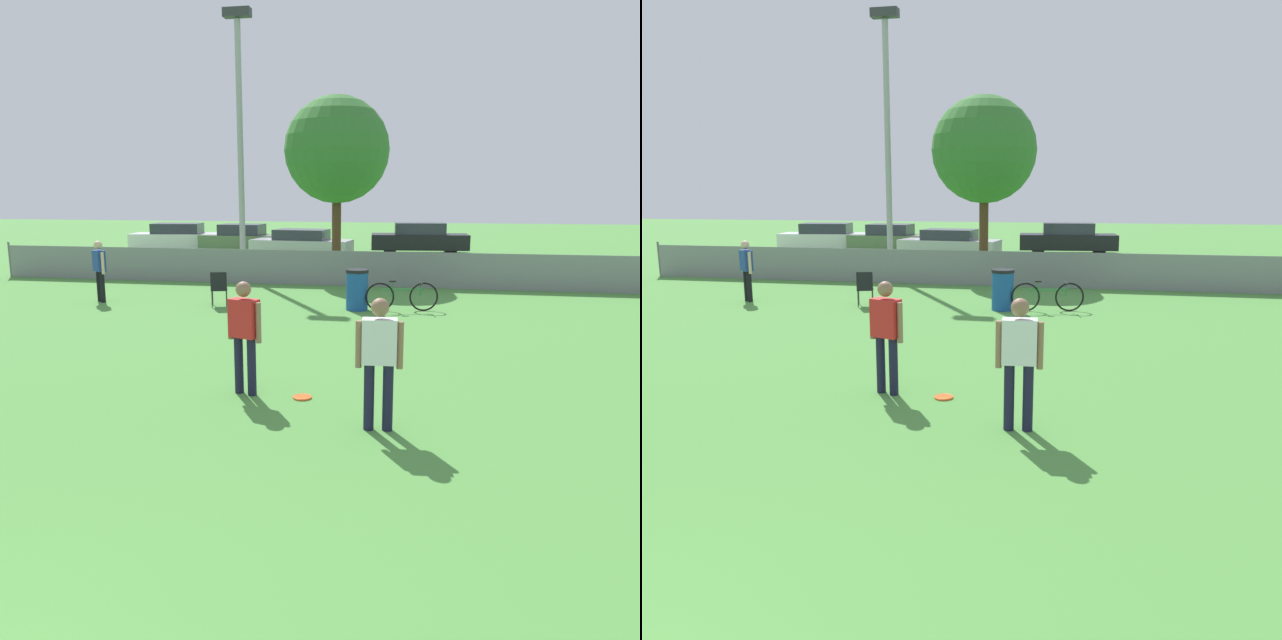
{
  "view_description": "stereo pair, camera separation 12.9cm",
  "coord_description": "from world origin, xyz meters",
  "views": [
    {
      "loc": [
        2.91,
        -1.3,
        2.91
      ],
      "look_at": [
        1.25,
        7.57,
        1.05
      ],
      "focal_mm": 35.0,
      "sensor_mm": 36.0,
      "label": 1
    },
    {
      "loc": [
        3.04,
        -1.28,
        2.91
      ],
      "look_at": [
        1.25,
        7.57,
        1.05
      ],
      "focal_mm": 35.0,
      "sensor_mm": 36.0,
      "label": 2
    }
  ],
  "objects": [
    {
      "name": "bicycle_sideline",
      "position": [
        2.1,
        14.03,
        0.37
      ],
      "size": [
        1.78,
        0.53,
        0.77
      ],
      "rotation": [
        0.0,
        0.0,
        0.21
      ],
      "color": "black",
      "rests_on": "ground_plane"
    },
    {
      "name": "light_pole",
      "position": [
        -3.69,
        19.42,
        5.11
      ],
      "size": [
        0.9,
        0.36,
        8.7
      ],
      "color": "#9E9EA3",
      "rests_on": "ground_plane"
    },
    {
      "name": "parked_car_white",
      "position": [
        -9.86,
        28.18,
        0.69
      ],
      "size": [
        4.72,
        2.34,
        1.38
      ],
      "rotation": [
        0.0,
        0.0,
        0.14
      ],
      "color": "black",
      "rests_on": "ground_plane"
    },
    {
      "name": "tree_near_pole",
      "position": [
        -0.58,
        20.4,
        4.3
      ],
      "size": [
        3.6,
        3.6,
        6.12
      ],
      "color": "#4C331E",
      "rests_on": "ground_plane"
    },
    {
      "name": "trash_bin",
      "position": [
        0.98,
        14.01,
        0.52
      ],
      "size": [
        0.57,
        0.57,
        1.02
      ],
      "color": "#194C99",
      "rests_on": "ground_plane"
    },
    {
      "name": "parked_car_silver",
      "position": [
        -3.06,
        26.04,
        0.64
      ],
      "size": [
        4.57,
        2.07,
        1.28
      ],
      "rotation": [
        0.0,
        0.0,
        -0.09
      ],
      "color": "black",
      "rests_on": "ground_plane"
    },
    {
      "name": "fence_backline",
      "position": [
        0.0,
        18.0,
        0.55
      ],
      "size": [
        23.49,
        0.07,
        1.21
      ],
      "color": "gray",
      "rests_on": "ground_plane"
    },
    {
      "name": "folding_chair_sideline",
      "position": [
        -2.57,
        13.82,
        0.52
      ],
      "size": [
        0.52,
        0.52,
        0.91
      ],
      "rotation": [
        0.0,
        0.0,
        3.44
      ],
      "color": "#333338",
      "rests_on": "ground_plane"
    },
    {
      "name": "spectator_in_blue",
      "position": [
        -5.94,
        13.91,
        0.95
      ],
      "size": [
        0.46,
        0.42,
        1.64
      ],
      "rotation": [
        0.0,
        0.0,
        2.47
      ],
      "color": "black",
      "rests_on": "ground_plane"
    },
    {
      "name": "parked_car_olive",
      "position": [
        -6.43,
        27.95,
        0.67
      ],
      "size": [
        3.93,
        1.74,
        1.39
      ],
      "rotation": [
        0.0,
        0.0,
        -0.01
      ],
      "color": "black",
      "rests_on": "ground_plane"
    },
    {
      "name": "parked_car_dark",
      "position": [
        2.06,
        29.22,
        0.71
      ],
      "size": [
        4.73,
        2.1,
        1.47
      ],
      "rotation": [
        0.0,
        0.0,
        0.1
      ],
      "color": "black",
      "rests_on": "ground_plane"
    },
    {
      "name": "player_defender_red",
      "position": [
        0.23,
        7.1,
        0.97
      ],
      "size": [
        0.55,
        0.35,
        1.67
      ],
      "rotation": [
        0.0,
        0.0,
        -0.34
      ],
      "color": "#191933",
      "rests_on": "ground_plane"
    },
    {
      "name": "frisbee_disc",
      "position": [
        1.08,
        7.05,
        0.01
      ],
      "size": [
        0.28,
        0.28,
        0.03
      ],
      "color": "#E5591E",
      "rests_on": "ground_plane"
    },
    {
      "name": "player_receiver_white",
      "position": [
        2.27,
        6.04,
        0.97
      ],
      "size": [
        0.58,
        0.25,
        1.67
      ],
      "rotation": [
        0.0,
        0.0,
        0.08
      ],
      "color": "#191933",
      "rests_on": "ground_plane"
    }
  ]
}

